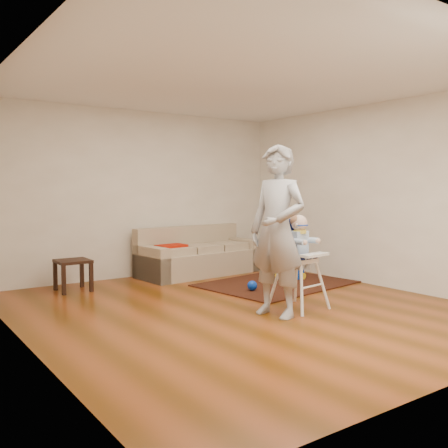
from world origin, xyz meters
TOP-DOWN VIEW (x-y plane):
  - ground at (0.00, 0.00)m, footprint 5.50×5.50m
  - room_envelope at (0.00, 0.53)m, footprint 5.04×5.52m
  - sofa at (0.82, 2.30)m, footprint 2.12×1.01m
  - side_table at (-1.35, 2.19)m, footprint 0.44×0.44m
  - area_rug at (1.33, 0.92)m, footprint 2.34×1.89m
  - ride_on_toy at (1.73, 1.04)m, footprint 0.40×0.30m
  - toy_ball at (0.69, 0.69)m, footprint 0.14×0.14m
  - high_chair at (0.54, -0.39)m, footprint 0.60×0.60m
  - adult at (0.11, -0.49)m, footprint 0.61×0.79m

SIDE VIEW (x-z plane):
  - ground at x=0.00m, z-range 0.00..0.00m
  - area_rug at x=1.33m, z-range 0.00..0.02m
  - toy_ball at x=0.69m, z-range 0.02..0.16m
  - side_table at x=-1.35m, z-range 0.00..0.44m
  - ride_on_toy at x=1.73m, z-range 0.02..0.43m
  - sofa at x=0.82m, z-range 0.00..0.80m
  - high_chair at x=0.54m, z-range -0.02..1.12m
  - adult at x=0.11m, z-range 0.00..1.94m
  - room_envelope at x=0.00m, z-range 0.52..3.24m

